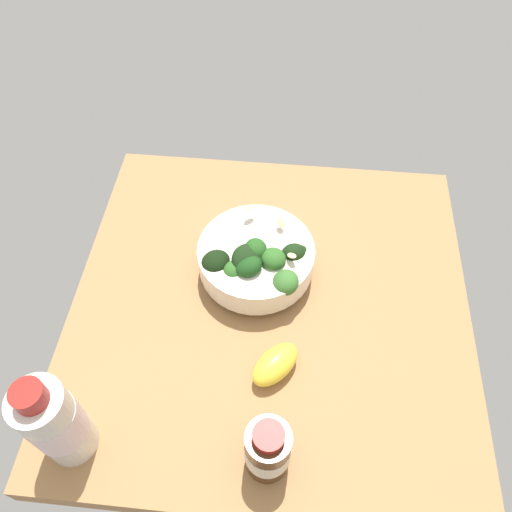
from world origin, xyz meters
TOP-DOWN VIEW (x-y plane):
  - ground_plane at (0.00, 0.00)cm, footprint 57.81×57.81cm
  - bowl_of_broccoli at (2.49, -4.71)cm, footprint 17.04×17.04cm
  - lemon_wedge at (-1.46, 10.66)cm, footprint 7.85×8.29cm
  - bottle_tall at (-1.37, 22.31)cm, footprint 5.29×5.29cm
  - bottle_short at (22.42, 22.29)cm, footprint 6.17×6.17cm

SIDE VIEW (x-z plane):
  - ground_plane at x=0.00cm, z-range -3.79..0.00cm
  - lemon_wedge at x=-1.46cm, z-range 0.00..4.05cm
  - bowl_of_broccoli at x=2.49cm, z-range -0.55..8.48cm
  - bottle_tall at x=-1.37cm, z-range -0.42..10.39cm
  - bottle_short at x=22.42cm, z-range -0.74..15.93cm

